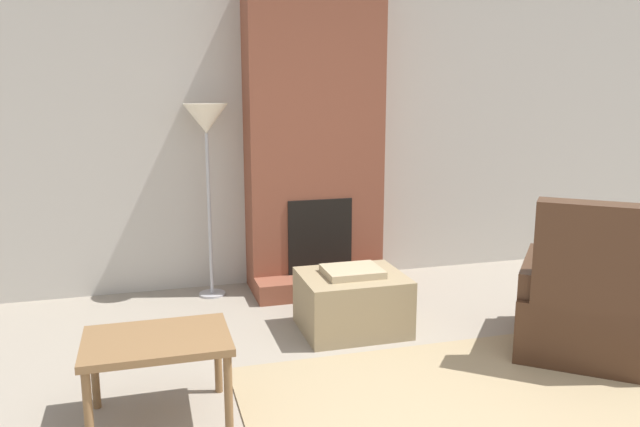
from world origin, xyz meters
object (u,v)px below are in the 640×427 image
object	(u,v)px
armchair	(584,309)
ottoman	(352,301)
floor_lamp_left	(206,127)
side_table	(157,348)

from	to	relation	value
armchair	ottoman	bearing A→B (deg)	8.72
armchair	floor_lamp_left	xyz separation A→B (m)	(-2.25, 1.85, 1.12)
ottoman	side_table	world-z (taller)	ottoman
ottoman	floor_lamp_left	world-z (taller)	floor_lamp_left
ottoman	armchair	size ratio (longest dim) A/B	0.59
armchair	side_table	distance (m)	2.74
side_table	ottoman	bearing A→B (deg)	33.18
ottoman	floor_lamp_left	size ratio (longest dim) A/B	0.46
ottoman	floor_lamp_left	bearing A→B (deg)	130.16
floor_lamp_left	side_table	bearing A→B (deg)	-103.88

